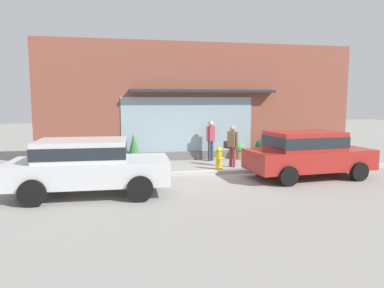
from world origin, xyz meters
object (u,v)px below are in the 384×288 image
object	(u,v)px
parked_car_silver	(88,163)
potted_plant_low_front	(296,147)
pedestrian_with_handbag	(232,143)
potted_plant_window_center	(134,149)
potted_plant_near_hydrant	(280,151)
potted_plant_window_right	(240,151)
parked_car_red	(307,152)
pedestrian_passerby	(211,137)
fire_hydrant	(219,159)
potted_plant_window_left	(262,148)

from	to	relation	value
parked_car_silver	potted_plant_low_front	size ratio (longest dim) A/B	4.77
pedestrian_with_handbag	potted_plant_low_front	size ratio (longest dim) A/B	1.81
potted_plant_window_center	potted_plant_near_hydrant	distance (m)	6.57
potted_plant_window_right	potted_plant_near_hydrant	distance (m)	1.94
parked_car_red	potted_plant_low_front	world-z (taller)	parked_car_red
pedestrian_passerby	potted_plant_low_front	world-z (taller)	pedestrian_passerby
pedestrian_passerby	potted_plant_window_right	xyz separation A→B (m)	(1.38, 0.21, -0.64)
pedestrian_passerby	potted_plant_window_center	distance (m)	3.28
parked_car_silver	fire_hydrant	bearing A→B (deg)	33.85
fire_hydrant	parked_car_red	world-z (taller)	parked_car_red
fire_hydrant	parked_car_red	bearing A→B (deg)	-38.81
potted_plant_low_front	potted_plant_window_center	xyz separation A→B (m)	(-7.37, -0.11, 0.10)
potted_plant_window_center	potted_plant_near_hydrant	bearing A→B (deg)	0.88
fire_hydrant	pedestrian_with_handbag	world-z (taller)	pedestrian_with_handbag
parked_car_red	potted_plant_window_center	bearing A→B (deg)	139.61
pedestrian_with_handbag	potted_plant_window_left	size ratio (longest dim) A/B	1.84
potted_plant_low_front	potted_plant_near_hydrant	size ratio (longest dim) A/B	1.61
pedestrian_with_handbag	potted_plant_low_front	bearing A→B (deg)	-98.75
pedestrian_with_handbag	pedestrian_passerby	bearing A→B (deg)	-17.99
parked_car_silver	potted_plant_low_front	bearing A→B (deg)	31.47
parked_car_silver	potted_plant_window_center	xyz separation A→B (m)	(1.42, 4.86, -0.31)
potted_plant_window_center	potted_plant_window_left	world-z (taller)	potted_plant_window_center
pedestrian_with_handbag	potted_plant_window_right	xyz separation A→B (m)	(0.91, 1.73, -0.57)
parked_car_silver	potted_plant_window_center	world-z (taller)	parked_car_silver
parked_car_red	parked_car_silver	bearing A→B (deg)	-177.57
fire_hydrant	potted_plant_window_right	bearing A→B (deg)	53.92
pedestrian_passerby	parked_car_silver	distance (m)	6.62
potted_plant_low_front	parked_car_silver	bearing A→B (deg)	-150.48
potted_plant_window_right	parked_car_red	bearing A→B (deg)	-77.28
fire_hydrant	potted_plant_near_hydrant	xyz separation A→B (m)	(3.48, 2.16, -0.12)
pedestrian_passerby	potted_plant_window_center	xyz separation A→B (m)	(-3.24, 0.17, -0.44)
parked_car_red	potted_plant_window_center	distance (m)	6.87
fire_hydrant	potted_plant_window_right	size ratio (longest dim) A/B	1.17
potted_plant_window_center	parked_car_red	bearing A→B (deg)	-36.11
pedestrian_passerby	potted_plant_window_left	xyz separation A→B (m)	(2.35, 0.05, -0.53)
potted_plant_window_right	fire_hydrant	bearing A→B (deg)	-126.08
potted_plant_low_front	potted_plant_window_left	xyz separation A→B (m)	(-1.78, -0.23, 0.00)
pedestrian_with_handbag	potted_plant_window_left	world-z (taller)	pedestrian_with_handbag
fire_hydrant	potted_plant_low_front	distance (m)	4.81
potted_plant_window_left	potted_plant_low_front	bearing A→B (deg)	7.41
potted_plant_window_left	parked_car_red	bearing A→B (deg)	-90.75
pedestrian_with_handbag	fire_hydrant	bearing A→B (deg)	86.40
pedestrian_passerby	potted_plant_low_front	size ratio (longest dim) A/B	1.93
potted_plant_window_right	potted_plant_window_left	size ratio (longest dim) A/B	0.82
potted_plant_low_front	potted_plant_window_center	world-z (taller)	potted_plant_window_center
parked_car_red	potted_plant_low_front	distance (m)	4.56
fire_hydrant	parked_car_red	size ratio (longest dim) A/B	0.20
pedestrian_with_handbag	potted_plant_near_hydrant	world-z (taller)	pedestrian_with_handbag
potted_plant_window_right	potted_plant_window_center	world-z (taller)	potted_plant_window_center
potted_plant_window_right	parked_car_silver	bearing A→B (deg)	-140.86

